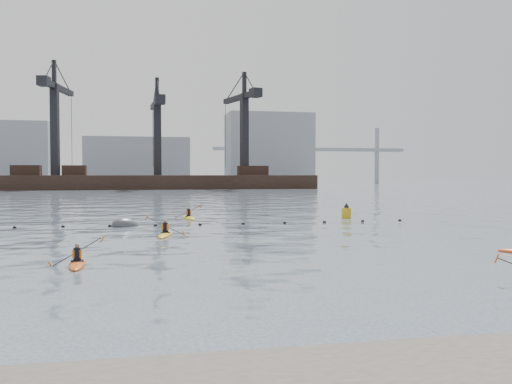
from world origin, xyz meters
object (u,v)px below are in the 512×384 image
kayaker_0 (77,263)px  kayaker_3 (165,234)px  nav_buoy (346,213)px  kayaker_5 (189,217)px  mooring_buoy (126,226)px

kayaker_0 → kayaker_3: bearing=64.9°
kayaker_0 → nav_buoy: bearing=42.3°
kayaker_0 → nav_buoy: size_ratio=2.21×
kayaker_5 → nav_buoy: bearing=-18.5°
kayaker_3 → kayaker_5: (2.21, 11.49, -0.00)m
mooring_buoy → kayaker_0: bearing=-94.8°
kayaker_3 → kayaker_5: bearing=90.2°
kayaker_0 → kayaker_3: 10.06m
kayaker_0 → nav_buoy: (18.25, 18.75, 0.33)m
kayaker_3 → mooring_buoy: bearing=122.3°
kayaker_5 → mooring_buoy: bearing=-139.8°
kayaker_5 → mooring_buoy: 7.02m
kayaker_0 → kayaker_3: kayaker_3 is taller
kayaker_5 → nav_buoy: size_ratio=2.41×
mooring_buoy → kayaker_5: bearing=49.0°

